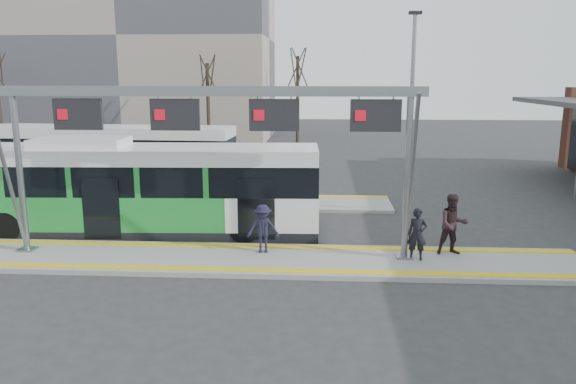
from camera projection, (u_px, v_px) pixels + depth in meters
The scene contains 15 objects.
ground at pixel (226, 261), 17.39m from camera, with size 120.00×120.00×0.00m, color #2D2D30.
platform_main at pixel (226, 259), 17.38m from camera, with size 22.00×3.00×0.15m, color gray.
platform_second at pixel (169, 201), 25.44m from camera, with size 20.00×3.00×0.15m, color gray.
tactile_main at pixel (226, 257), 17.36m from camera, with size 22.00×2.65×0.02m.
tactile_second at pixel (175, 194), 26.55m from camera, with size 20.00×0.35×0.02m.
gantry at pixel (213, 122), 16.80m from camera, with size 13.00×1.68×5.20m.
apartment_block at pixel (139, 37), 51.57m from camera, with size 24.50×12.50×18.40m.
hero_bus at pixel (141, 190), 20.30m from camera, with size 12.79×3.23×3.49m.
bg_bus_green at pixel (111, 157), 28.85m from camera, with size 12.68×3.32×3.14m.
passenger_a at pixel (417, 234), 16.97m from camera, with size 0.58×0.38×1.59m, color black.
passenger_b at pixel (453, 224), 17.47m from camera, with size 0.93×0.73×1.92m, color #2D1E20.
passenger_c at pixel (263, 229), 17.68m from camera, with size 1.00×0.57×1.55m, color black.
tree_left at pixel (207, 76), 43.03m from camera, with size 1.40×1.40×7.54m.
tree_mid at pixel (298, 69), 47.71m from camera, with size 1.40×1.40×8.32m.
lamp_east at pixel (411, 111), 22.31m from camera, with size 0.50×0.25×8.10m.
Camera 1 is at (2.94, -16.45, 5.62)m, focal length 35.00 mm.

